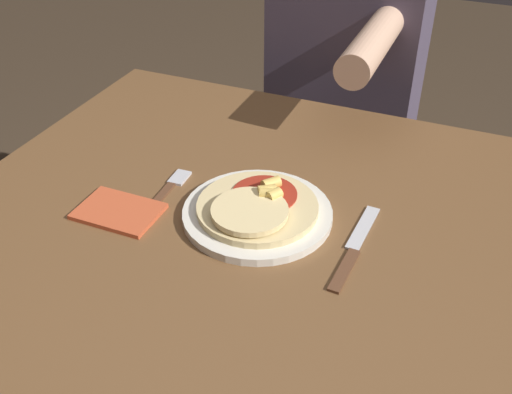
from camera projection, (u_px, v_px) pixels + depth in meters
dining_table at (248, 283)px, 1.03m from camera, size 1.04×0.98×0.76m
plate at (256, 213)px, 0.99m from camera, size 0.25×0.25×0.01m
pizza at (256, 206)px, 0.98m from camera, size 0.20×0.20×0.04m
fork at (165, 192)px, 1.05m from camera, size 0.03×0.18×0.00m
knife at (354, 248)px, 0.93m from camera, size 0.03×0.22×0.00m
napkin at (119, 211)px, 1.00m from camera, size 0.14×0.10×0.01m
person_diner at (346, 79)px, 1.54m from camera, size 0.37×0.52×1.22m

